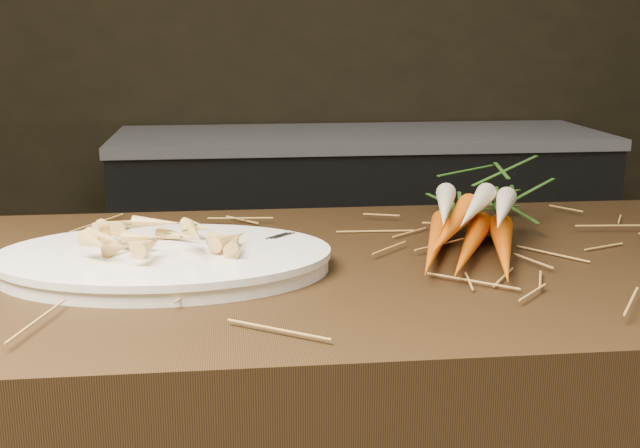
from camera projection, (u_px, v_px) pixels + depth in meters
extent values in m
cube|color=black|center=(359.00, 246.00, 3.10)|extent=(1.80, 0.60, 0.80)
cube|color=#99999E|center=(360.00, 138.00, 3.00)|extent=(1.82, 0.62, 0.04)
cone|color=#BF4501|center=(435.00, 245.00, 1.15)|extent=(0.14, 0.30, 0.04)
cone|color=#BF4501|center=(469.00, 248.00, 1.13)|extent=(0.16, 0.29, 0.04)
cone|color=#BF4501|center=(504.00, 250.00, 1.12)|extent=(0.13, 0.30, 0.04)
cone|color=#BF4501|center=(452.00, 227.00, 1.12)|extent=(0.16, 0.29, 0.04)
cone|color=beige|center=(445.00, 207.00, 1.14)|extent=(0.11, 0.28, 0.05)
cone|color=beige|center=(475.00, 208.00, 1.12)|extent=(0.15, 0.27, 0.04)
cone|color=beige|center=(503.00, 211.00, 1.12)|extent=(0.13, 0.27, 0.05)
ellipsoid|color=#397420|center=(486.00, 190.00, 1.36)|extent=(0.27, 0.31, 0.10)
cube|color=silver|center=(282.00, 255.00, 1.08)|extent=(0.13, 0.13, 0.00)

